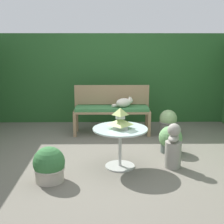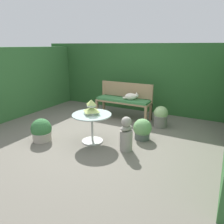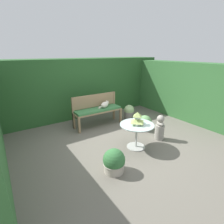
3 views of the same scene
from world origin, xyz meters
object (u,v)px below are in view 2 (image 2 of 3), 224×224
cat (131,96)px  potted_plant_hedge_corner (41,131)px  potted_plant_bench_right (161,116)px  garden_bust (126,135)px  pagoda_birdhouse (92,108)px  potted_plant_path_edge (142,130)px  garden_bench (123,102)px  patio_table (92,120)px

cat → potted_plant_hedge_corner: cat is taller
potted_plant_bench_right → garden_bust: bearing=-98.0°
pagoda_birdhouse → potted_plant_hedge_corner: pagoda_birdhouse is taller
pagoda_birdhouse → potted_plant_path_edge: bearing=35.2°
cat → potted_plant_path_edge: cat is taller
garden_bust → potted_plant_hedge_corner: bearing=127.8°
garden_bench → potted_plant_path_edge: (0.95, -1.04, -0.25)m
cat → potted_plant_hedge_corner: bearing=-142.4°
patio_table → potted_plant_path_edge: patio_table is taller
pagoda_birdhouse → potted_plant_bench_right: bearing=56.6°
potted_plant_hedge_corner → potted_plant_path_edge: potted_plant_hedge_corner is taller
potted_plant_path_edge → garden_bust: bearing=-97.7°
cat → garden_bust: (0.63, -1.65, -0.33)m
garden_bench → pagoda_birdhouse: size_ratio=4.97×
patio_table → potted_plant_hedge_corner: bearing=-154.2°
patio_table → pagoda_birdhouse: size_ratio=2.64×
potted_plant_hedge_corner → potted_plant_path_edge: 2.08m
garden_bench → potted_plant_bench_right: bearing=-8.4°
garden_bench → pagoda_birdhouse: pagoda_birdhouse is taller
garden_bench → garden_bust: 1.88m
garden_bench → potted_plant_bench_right: (1.08, -0.16, -0.20)m
cat → potted_plant_bench_right: 0.93m
potted_plant_bench_right → potted_plant_path_edge: potted_plant_bench_right is taller
potted_plant_hedge_corner → potted_plant_path_edge: size_ratio=1.06×
garden_bench → potted_plant_hedge_corner: size_ratio=3.15×
potted_plant_bench_right → potted_plant_hedge_corner: size_ratio=1.10×
pagoda_birdhouse → potted_plant_path_edge: 1.16m
cat → potted_plant_bench_right: (0.84, -0.15, -0.37)m
garden_bust → potted_plant_hedge_corner: garden_bust is taller
potted_plant_bench_right → potted_plant_hedge_corner: (-1.92, -1.94, -0.05)m
patio_table → potted_plant_hedge_corner: (-0.94, -0.46, -0.25)m
potted_plant_path_edge → cat: bearing=124.8°
cat → garden_bust: cat is taller
potted_plant_hedge_corner → cat: bearing=62.7°
cat → pagoda_birdhouse: size_ratio=1.41×
pagoda_birdhouse → cat: bearing=85.3°
pagoda_birdhouse → potted_plant_bench_right: 1.83m
garden_bench → garden_bust: size_ratio=2.24×
patio_table → potted_plant_hedge_corner: 1.08m
garden_bust → pagoda_birdhouse: bearing=111.9°
garden_bust → potted_plant_hedge_corner: size_ratio=1.41×
potted_plant_bench_right → potted_plant_path_edge: 0.89m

